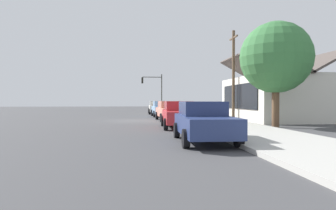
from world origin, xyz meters
TOP-DOWN VIEW (x-y plane):
  - ground_plane at (0.00, 0.00)m, footprint 120.00×120.00m
  - sidewalk_curb at (0.00, 5.60)m, footprint 60.00×4.20m
  - car_ivory at (-12.30, 2.62)m, footprint 4.89×2.00m
  - car_skyblue at (-6.17, 2.72)m, footprint 4.47×2.04m
  - car_coral at (-0.09, 2.79)m, footprint 4.91×2.10m
  - car_cherry at (6.48, 2.61)m, footprint 4.50×2.18m
  - car_navy at (12.47, 2.66)m, footprint 4.64×2.18m
  - storefront_building at (0.39, 11.98)m, footprint 9.99×7.14m
  - shade_tree at (6.88, 8.47)m, footprint 4.32×4.32m
  - traffic_light_main at (-15.54, 2.54)m, footprint 0.37×2.79m
  - utility_pole_wooden at (0.05, 8.20)m, footprint 1.80×0.24m
  - fire_hydrant_red at (5.98, 4.20)m, footprint 0.22×0.22m

SIDE VIEW (x-z plane):
  - ground_plane at x=0.00m, z-range 0.00..0.00m
  - sidewalk_curb at x=0.00m, z-range 0.00..0.16m
  - fire_hydrant_red at x=5.98m, z-range 0.14..0.85m
  - car_skyblue at x=-6.17m, z-range 0.02..1.61m
  - car_cherry at x=6.48m, z-range 0.02..1.61m
  - car_ivory at x=-12.30m, z-range 0.02..1.61m
  - car_coral at x=-0.09m, z-range 0.02..1.61m
  - car_navy at x=12.47m, z-range 0.02..1.61m
  - storefront_building at x=0.39m, z-range -0.83..4.71m
  - traffic_light_main at x=-15.54m, z-range 0.89..6.09m
  - utility_pole_wooden at x=0.05m, z-range 0.18..7.68m
  - shade_tree at x=6.88m, z-range 1.02..7.43m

